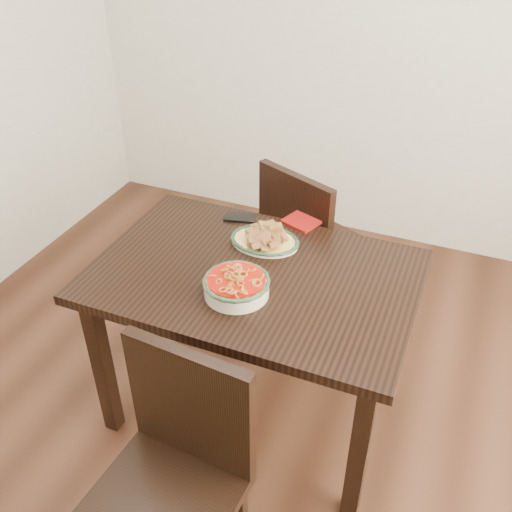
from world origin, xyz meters
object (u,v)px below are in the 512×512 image
at_px(smartphone, 240,218).
at_px(dining_table, 254,293).
at_px(chair_near, 175,468).
at_px(fish_plate, 265,234).
at_px(chair_far, 308,241).
at_px(noodle_bowl, 236,284).

bearing_deg(smartphone, dining_table, -71.76).
bearing_deg(chair_near, dining_table, 97.07).
distance_m(chair_near, smartphone, 1.08).
xyz_separation_m(chair_near, fish_plate, (-0.07, 0.89, 0.30)).
distance_m(chair_far, smartphone, 0.46).
xyz_separation_m(dining_table, chair_far, (0.02, 0.64, -0.15)).
height_order(chair_near, noodle_bowl, chair_near).
height_order(fish_plate, smartphone, fish_plate).
bearing_deg(noodle_bowl, chair_near, -86.04).
bearing_deg(chair_far, fish_plate, 107.30).
bearing_deg(fish_plate, chair_far, 83.58).
bearing_deg(smartphone, chair_far, 41.85).
bearing_deg(smartphone, chair_near, -90.46).
bearing_deg(dining_table, smartphone, 121.52).
bearing_deg(noodle_bowl, dining_table, 87.06).
bearing_deg(smartphone, noodle_bowl, -80.80).
height_order(chair_far, smartphone, chair_far).
distance_m(fish_plate, smartphone, 0.22).
height_order(chair_far, fish_plate, chair_far).
relative_size(chair_far, chair_near, 1.00).
distance_m(dining_table, chair_far, 0.66).
bearing_deg(noodle_bowl, smartphone, 112.47).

